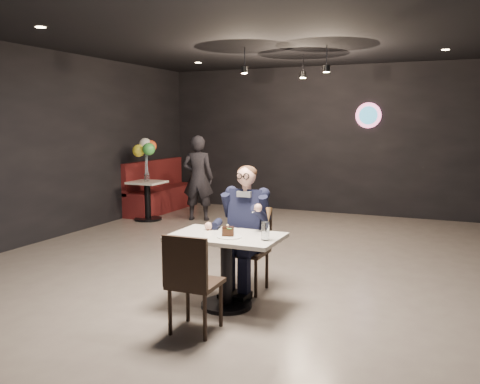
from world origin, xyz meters
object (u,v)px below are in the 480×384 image
at_px(main_table, 226,271).
at_px(side_table, 148,201).
at_px(chair_far, 247,250).
at_px(seated_man, 247,227).
at_px(balloon_vase, 147,177).
at_px(chair_near, 196,281).
at_px(sundae_glass, 265,231).
at_px(passerby, 198,178).
at_px(booth_bench, 162,186).

relative_size(main_table, side_table, 1.46).
height_order(chair_far, side_table, chair_far).
bearing_deg(seated_man, balloon_vase, 137.60).
xyz_separation_m(seated_man, balloon_vase, (-3.34, 3.05, 0.11)).
height_order(chair_far, chair_near, same).
relative_size(sundae_glass, passerby, 0.11).
xyz_separation_m(chair_far, booth_bench, (-3.64, 4.05, 0.07)).
bearing_deg(chair_near, seated_man, 88.07).
xyz_separation_m(chair_near, side_table, (-3.34, 4.25, -0.08)).
relative_size(chair_far, chair_near, 1.00).
bearing_deg(balloon_vase, passerby, 23.76).
xyz_separation_m(seated_man, sundae_glass, (0.44, -0.61, 0.12)).
height_order(sundae_glass, side_table, sundae_glass).
relative_size(seated_man, passerby, 0.89).
relative_size(chair_far, balloon_vase, 6.13).
relative_size(chair_far, side_table, 1.22).
bearing_deg(side_table, main_table, -47.14).
bearing_deg(chair_near, balloon_vase, 126.23).
bearing_deg(main_table, side_table, 132.86).
bearing_deg(chair_far, seated_man, 0.00).
relative_size(side_table, balloon_vase, 5.03).
bearing_deg(passerby, chair_near, 102.75).
relative_size(chair_near, seated_man, 0.64).
relative_size(booth_bench, passerby, 1.31).
distance_m(seated_man, passerby, 4.23).
bearing_deg(chair_far, main_table, -90.00).
bearing_deg(seated_man, chair_far, 0.00).
bearing_deg(sundae_glass, side_table, 135.94).
distance_m(main_table, chair_near, 0.66).
distance_m(main_table, chair_far, 0.56).
relative_size(chair_far, booth_bench, 0.43).
relative_size(chair_far, passerby, 0.57).
relative_size(chair_near, balloon_vase, 6.13).
xyz_separation_m(chair_far, seated_man, (0.00, 0.00, 0.26)).
bearing_deg(seated_man, side_table, 137.60).
relative_size(chair_near, side_table, 1.22).
bearing_deg(passerby, side_table, 8.68).
relative_size(seated_man, sundae_glass, 8.14).
height_order(chair_near, passerby, passerby).
bearing_deg(sundae_glass, chair_near, -126.65).
bearing_deg(booth_bench, chair_far, -48.05).
height_order(chair_far, seated_man, seated_man).
height_order(seated_man, booth_bench, seated_man).
distance_m(chair_near, balloon_vase, 5.42).
height_order(sundae_glass, booth_bench, booth_bench).
bearing_deg(chair_far, sundae_glass, -54.09).
distance_m(chair_near, sundae_glass, 0.83).
xyz_separation_m(chair_far, chair_near, (0.00, -1.20, 0.00)).
height_order(seated_man, balloon_vase, seated_man).
xyz_separation_m(chair_far, passerby, (-2.45, 3.44, 0.35)).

